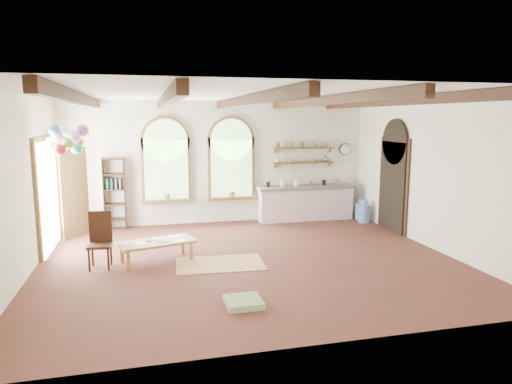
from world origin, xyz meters
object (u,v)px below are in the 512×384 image
object	(u,v)px
coffee_table	(157,243)
side_chair	(100,252)
balloon_cluster	(67,140)
kitchen_counter	(305,202)

from	to	relation	value
coffee_table	side_chair	distance (m)	1.05
side_chair	balloon_cluster	bearing A→B (deg)	121.47
coffee_table	side_chair	world-z (taller)	side_chair
balloon_cluster	coffee_table	bearing A→B (deg)	-27.44
side_chair	kitchen_counter	bearing A→B (deg)	30.27
kitchen_counter	side_chair	bearing A→B (deg)	-149.73
kitchen_counter	coffee_table	xyz separation A→B (m)	(-4.06, -2.84, -0.11)
coffee_table	kitchen_counter	bearing A→B (deg)	34.97
kitchen_counter	coffee_table	size ratio (longest dim) A/B	1.72
kitchen_counter	coffee_table	bearing A→B (deg)	-145.03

